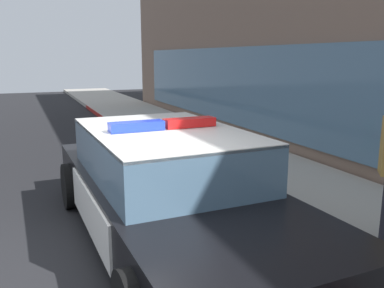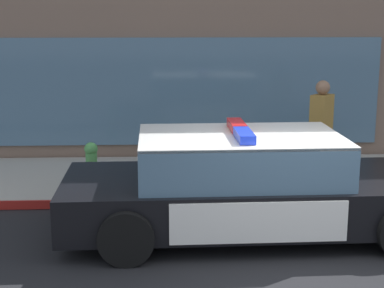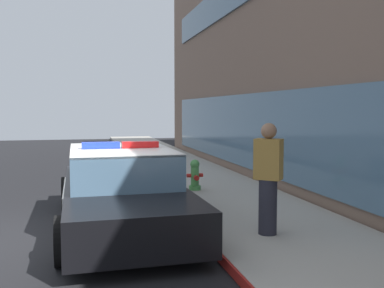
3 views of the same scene
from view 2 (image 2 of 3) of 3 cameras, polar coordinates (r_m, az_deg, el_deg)
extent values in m
plane|color=black|center=(7.23, 11.59, -11.74)|extent=(48.00, 48.00, 0.00)
cube|color=#A39E93|center=(10.60, 6.83, -3.24)|extent=(48.00, 2.73, 0.15)
cube|color=maroon|center=(9.30, 8.20, -5.55)|extent=(28.80, 0.04, 0.14)
cube|color=black|center=(8.04, 6.05, -5.23)|extent=(5.17, 2.01, 0.60)
cube|color=silver|center=(8.42, 17.19, -3.73)|extent=(1.78, 1.91, 0.05)
cube|color=silver|center=(7.89, -6.93, -4.34)|extent=(1.47, 1.90, 0.05)
cube|color=silver|center=(8.94, 4.37, -3.36)|extent=(2.16, 0.07, 0.51)
cube|color=silver|center=(7.12, 6.54, -7.61)|extent=(2.16, 0.07, 0.51)
cube|color=yellow|center=(8.95, 4.35, -3.34)|extent=(0.22, 0.02, 0.26)
cube|color=slate|center=(7.85, 4.67, -1.31)|extent=(2.70, 1.77, 0.60)
cube|color=silver|center=(7.79, 4.71, 0.77)|extent=(2.70, 1.77, 0.04)
cube|color=red|center=(8.11, 4.37, 1.82)|extent=(0.21, 0.65, 0.11)
cube|color=blue|center=(7.44, 5.10, 0.83)|extent=(0.21, 0.65, 0.11)
cylinder|color=black|center=(9.39, 15.31, -4.02)|extent=(0.68, 0.23, 0.68)
cylinder|color=black|center=(8.89, -5.88, -4.55)|extent=(0.68, 0.23, 0.68)
cylinder|color=black|center=(7.09, -6.43, -9.08)|extent=(0.68, 0.23, 0.68)
cylinder|color=#4C994C|center=(9.95, -9.67, -3.65)|extent=(0.28, 0.28, 0.10)
cylinder|color=#4C994C|center=(9.88, -9.73, -2.12)|extent=(0.19, 0.19, 0.45)
sphere|color=#4C994C|center=(9.81, -9.79, -0.47)|extent=(0.22, 0.22, 0.22)
cylinder|color=#B21E19|center=(9.79, -9.81, -0.03)|extent=(0.06, 0.06, 0.05)
cylinder|color=#B21E19|center=(9.73, -9.84, -2.21)|extent=(0.09, 0.10, 0.09)
cylinder|color=#B21E19|center=(10.01, -9.64, -1.78)|extent=(0.09, 0.10, 0.09)
cylinder|color=#B21E19|center=(9.86, -8.86, -2.21)|extent=(0.10, 0.12, 0.12)
cylinder|color=#23232D|center=(10.28, 12.30, -1.07)|extent=(0.28, 0.28, 0.85)
cube|color=olive|center=(10.14, 12.49, 2.97)|extent=(0.46, 0.47, 0.62)
sphere|color=#8C664C|center=(10.08, 12.60, 5.38)|extent=(0.24, 0.24, 0.24)
camera|label=1|loc=(8.21, 40.63, 4.66)|focal=37.98mm
camera|label=3|loc=(11.24, 49.13, 3.75)|focal=41.16mm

